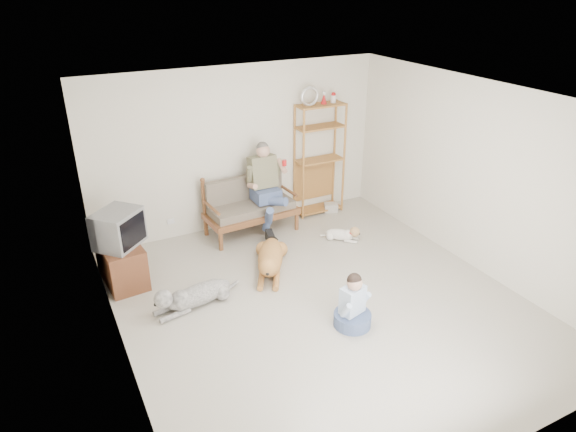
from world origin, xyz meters
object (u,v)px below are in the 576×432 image
tv_stand (121,263)px  golden_retriever (270,259)px  loveseat (250,204)px  etagere (319,159)px

tv_stand → golden_retriever: size_ratio=0.70×
tv_stand → loveseat: bearing=10.8°
loveseat → tv_stand: 2.33m
loveseat → etagere: etagere is taller
etagere → golden_retriever: bearing=-138.5°
etagere → tv_stand: bearing=-167.7°
golden_retriever → loveseat: bearing=107.9°
loveseat → etagere: size_ratio=0.67×
etagere → loveseat: bearing=-173.5°
tv_stand → golden_retriever: tv_stand is taller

